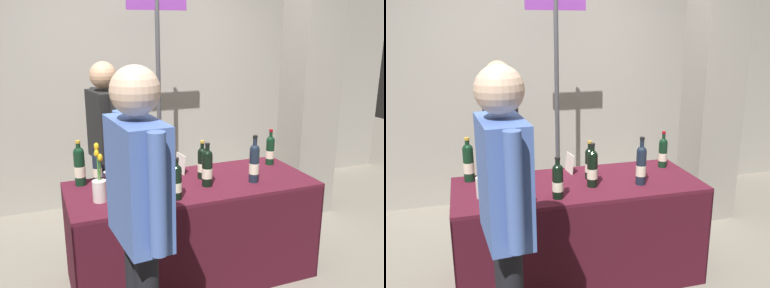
% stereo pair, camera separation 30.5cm
% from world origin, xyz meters
% --- Properties ---
extents(ground_plane, '(12.00, 12.00, 0.00)m').
position_xyz_m(ground_plane, '(0.00, 0.00, 0.00)').
color(ground_plane, gray).
extents(back_partition, '(6.84, 0.12, 2.59)m').
position_xyz_m(back_partition, '(0.00, 1.77, 1.30)').
color(back_partition, '#9E998E').
rests_on(back_partition, ground_plane).
extents(concrete_pillar, '(0.44, 0.44, 3.33)m').
position_xyz_m(concrete_pillar, '(1.60, 0.80, 1.66)').
color(concrete_pillar, gray).
rests_on(concrete_pillar, ground_plane).
extents(tasting_table, '(1.82, 0.75, 0.78)m').
position_xyz_m(tasting_table, '(0.00, 0.00, 0.54)').
color(tasting_table, '#4C1423').
rests_on(tasting_table, ground_plane).
extents(featured_wine_bottle, '(0.08, 0.08, 0.34)m').
position_xyz_m(featured_wine_bottle, '(-0.77, 0.26, 0.93)').
color(featured_wine_bottle, black).
rests_on(featured_wine_bottle, tasting_table).
extents(display_bottle_0, '(0.08, 0.08, 0.32)m').
position_xyz_m(display_bottle_0, '(0.08, -0.09, 0.92)').
color(display_bottle_0, black).
rests_on(display_bottle_0, tasting_table).
extents(display_bottle_1, '(0.07, 0.07, 0.30)m').
position_xyz_m(display_bottle_1, '(0.77, 0.18, 0.91)').
color(display_bottle_1, black).
rests_on(display_bottle_1, tasting_table).
extents(display_bottle_2, '(0.08, 0.08, 0.29)m').
position_xyz_m(display_bottle_2, '(-0.21, -0.24, 0.91)').
color(display_bottle_2, black).
rests_on(display_bottle_2, tasting_table).
extents(display_bottle_3, '(0.07, 0.07, 0.30)m').
position_xyz_m(display_bottle_3, '(-0.65, 0.25, 0.90)').
color(display_bottle_3, '#192333').
rests_on(display_bottle_3, tasting_table).
extents(display_bottle_4, '(0.07, 0.07, 0.30)m').
position_xyz_m(display_bottle_4, '(0.11, 0.07, 0.90)').
color(display_bottle_4, black).
rests_on(display_bottle_4, tasting_table).
extents(display_bottle_5, '(0.07, 0.07, 0.36)m').
position_xyz_m(display_bottle_5, '(0.44, -0.14, 0.93)').
color(display_bottle_5, '#192333').
rests_on(display_bottle_5, tasting_table).
extents(wine_glass_near_vendor, '(0.07, 0.07, 0.13)m').
position_xyz_m(wine_glass_near_vendor, '(-0.59, 0.11, 0.87)').
color(wine_glass_near_vendor, silver).
rests_on(wine_glass_near_vendor, tasting_table).
extents(flower_vase, '(0.09, 0.11, 0.39)m').
position_xyz_m(flower_vase, '(-0.69, -0.09, 0.88)').
color(flower_vase, silver).
rests_on(flower_vase, tasting_table).
extents(brochure_stand, '(0.04, 0.15, 0.15)m').
position_xyz_m(brochure_stand, '(-0.00, 0.25, 0.85)').
color(brochure_stand, silver).
rests_on(brochure_stand, tasting_table).
extents(vendor_presenter, '(0.27, 0.55, 1.63)m').
position_xyz_m(vendor_presenter, '(-0.48, 0.76, 0.97)').
color(vendor_presenter, '#2D3347').
rests_on(vendor_presenter, ground_plane).
extents(taster_foreground_right, '(0.24, 0.59, 1.73)m').
position_xyz_m(taster_foreground_right, '(-0.62, -0.86, 1.05)').
color(taster_foreground_right, black).
rests_on(taster_foreground_right, ground_plane).
extents(booth_signpost, '(0.57, 0.04, 2.25)m').
position_xyz_m(booth_signpost, '(0.11, 1.15, 1.39)').
color(booth_signpost, '#47474C').
rests_on(booth_signpost, ground_plane).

